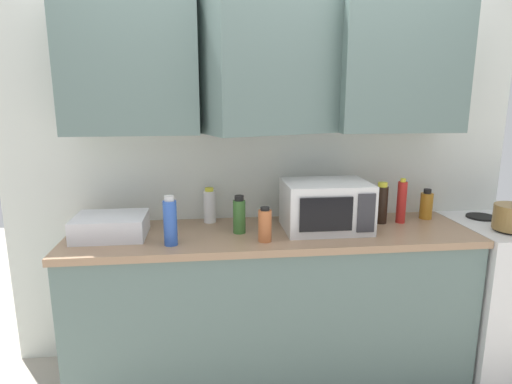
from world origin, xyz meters
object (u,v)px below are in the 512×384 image
object	(u,v)px
microwave	(326,206)
bottle_spice_jar	(265,225)
dish_rack	(111,226)
bottle_green_oil	(239,215)
bottle_blue_cleaner	(170,222)
stove_range	(512,291)
bottle_red_sauce	(402,202)
bottle_soy_dark	(382,204)
bottle_white_jar	(210,206)
bottle_amber_vinegar	(426,205)

from	to	relation	value
microwave	bottle_spice_jar	distance (m)	0.42
microwave	dish_rack	size ratio (longest dim) A/B	1.26
bottle_green_oil	bottle_blue_cleaner	xyz separation A→B (m)	(-0.37, -0.16, 0.02)
stove_range	bottle_red_sauce	size ratio (longest dim) A/B	3.33
microwave	bottle_spice_jar	bearing A→B (deg)	-155.45
bottle_soy_dark	bottle_spice_jar	bearing A→B (deg)	-160.92
bottle_spice_jar	bottle_red_sauce	bearing A→B (deg)	16.05
bottle_soy_dark	bottle_blue_cleaner	world-z (taller)	bottle_blue_cleaner
stove_range	bottle_green_oil	world-z (taller)	bottle_green_oil
stove_range	microwave	xyz separation A→B (m)	(-1.22, 0.02, 0.59)
bottle_soy_dark	bottle_spice_jar	xyz separation A→B (m)	(-0.75, -0.26, -0.03)
bottle_green_oil	bottle_white_jar	size ratio (longest dim) A/B	1.00
microwave	bottle_soy_dark	xyz separation A→B (m)	(0.37, 0.09, -0.02)
stove_range	bottle_soy_dark	world-z (taller)	bottle_soy_dark
bottle_green_oil	stove_range	bearing A→B (deg)	-0.32
bottle_amber_vinegar	bottle_red_sauce	size ratio (longest dim) A/B	0.69
microwave	bottle_blue_cleaner	size ratio (longest dim) A/B	1.83
bottle_white_jar	bottle_blue_cleaner	bearing A→B (deg)	-117.47
dish_rack	bottle_blue_cleaner	xyz separation A→B (m)	(0.34, -0.17, 0.06)
microwave	bottle_red_sauce	size ratio (longest dim) A/B	1.75
microwave	bottle_white_jar	xyz separation A→B (m)	(-0.66, 0.22, -0.04)
bottle_green_oil	bottle_soy_dark	distance (m)	0.88
dish_rack	bottle_soy_dark	bearing A→B (deg)	3.20
microwave	bottle_spice_jar	world-z (taller)	microwave
bottle_soy_dark	bottle_red_sauce	distance (m)	0.12
stove_range	bottle_soy_dark	bearing A→B (deg)	172.77
dish_rack	bottle_amber_vinegar	xyz separation A→B (m)	(1.89, 0.15, 0.03)
bottle_green_oil	bottle_spice_jar	distance (m)	0.20
bottle_green_oil	bottle_blue_cleaner	distance (m)	0.40
dish_rack	bottle_red_sauce	xyz separation A→B (m)	(1.70, 0.08, 0.07)
bottle_soy_dark	bottle_red_sauce	xyz separation A→B (m)	(0.12, -0.01, 0.01)
dish_rack	bottle_amber_vinegar	world-z (taller)	bottle_amber_vinegar
stove_range	bottle_white_jar	xyz separation A→B (m)	(-1.88, 0.24, 0.55)
bottle_soy_dark	dish_rack	bearing A→B (deg)	-176.80
microwave	bottle_amber_vinegar	bearing A→B (deg)	11.93
bottle_blue_cleaner	bottle_spice_jar	xyz separation A→B (m)	(0.49, 0.00, -0.04)
bottle_white_jar	bottle_amber_vinegar	bearing A→B (deg)	-3.15
stove_range	bottle_red_sauce	distance (m)	0.94
microwave	bottle_blue_cleaner	bearing A→B (deg)	-168.73
bottle_green_oil	bottle_red_sauce	xyz separation A→B (m)	(0.99, 0.09, 0.03)
bottle_green_oil	bottle_red_sauce	size ratio (longest dim) A/B	0.79
bottle_blue_cleaner	bottle_red_sauce	bearing A→B (deg)	10.46
bottle_amber_vinegar	bottle_white_jar	world-z (taller)	bottle_white_jar
dish_rack	bottle_soy_dark	distance (m)	1.58
stove_range	bottle_green_oil	size ratio (longest dim) A/B	4.23
bottle_red_sauce	bottle_spice_jar	distance (m)	0.90
dish_rack	bottle_spice_jar	xyz separation A→B (m)	(0.83, -0.17, 0.03)
bottle_white_jar	bottle_blue_cleaner	xyz separation A→B (m)	(-0.20, -0.39, 0.02)
bottle_spice_jar	bottle_amber_vinegar	bearing A→B (deg)	16.58
dish_rack	bottle_green_oil	bearing A→B (deg)	-0.83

